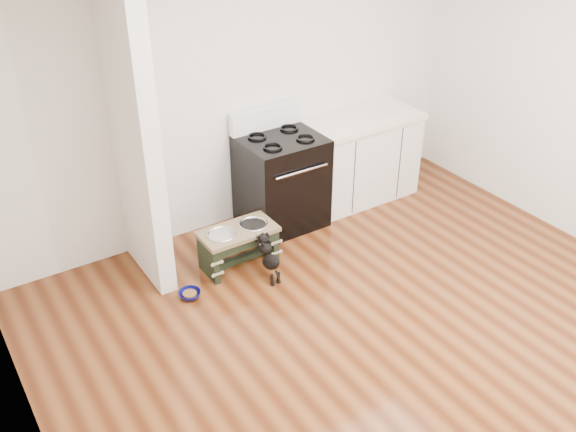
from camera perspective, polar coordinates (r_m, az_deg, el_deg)
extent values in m
plane|color=#461F0C|center=(5.01, 10.55, -12.20)|extent=(5.00, 5.00, 0.00)
plane|color=silver|center=(6.06, -4.45, 11.21)|extent=(5.00, 0.00, 5.00)
plane|color=silver|center=(3.25, -22.14, -10.61)|extent=(0.00, 5.00, 5.00)
cube|color=silver|center=(5.28, -13.60, 7.37)|extent=(0.15, 0.80, 2.70)
cube|color=black|center=(6.26, -0.59, 3.07)|extent=(0.76, 0.65, 0.92)
cube|color=black|center=(6.06, 0.99, 1.41)|extent=(0.58, 0.02, 0.50)
cylinder|color=silver|center=(5.88, 1.23, 3.97)|extent=(0.56, 0.02, 0.02)
cube|color=white|center=(6.23, -1.99, 8.70)|extent=(0.76, 0.08, 0.22)
torus|color=black|center=(5.86, -1.37, 6.17)|extent=(0.18, 0.18, 0.02)
torus|color=black|center=(6.03, 1.56, 6.94)|extent=(0.18, 0.18, 0.02)
torus|color=black|center=(6.07, -2.77, 7.09)|extent=(0.18, 0.18, 0.02)
torus|color=black|center=(6.25, 0.10, 7.82)|extent=(0.18, 0.18, 0.02)
cube|color=silver|center=(6.80, 6.31, 5.00)|extent=(1.20, 0.60, 0.86)
cube|color=beige|center=(6.62, 6.54, 8.54)|extent=(1.24, 0.64, 0.05)
cube|color=black|center=(6.80, 7.49, 1.30)|extent=(1.20, 0.06, 0.10)
cube|color=black|center=(5.67, -7.07, -3.84)|extent=(0.06, 0.33, 0.34)
cube|color=black|center=(5.91, -1.87, -2.06)|extent=(0.06, 0.33, 0.34)
cube|color=black|center=(5.60, -3.72, -2.58)|extent=(0.54, 0.03, 0.08)
cube|color=black|center=(5.85, -4.37, -3.85)|extent=(0.54, 0.06, 0.06)
cube|color=brown|center=(5.68, -4.49, -1.36)|extent=(0.69, 0.37, 0.04)
cylinder|color=silver|center=(5.62, -5.91, -1.82)|extent=(0.23, 0.23, 0.04)
cylinder|color=silver|center=(5.74, -3.10, -0.89)|extent=(0.23, 0.23, 0.04)
torus|color=silver|center=(5.61, -5.92, -1.62)|extent=(0.27, 0.27, 0.02)
torus|color=silver|center=(5.73, -3.10, -0.70)|extent=(0.27, 0.27, 0.02)
cylinder|color=black|center=(5.59, -1.44, -5.70)|extent=(0.03, 0.03, 0.10)
cylinder|color=black|center=(5.61, -0.87, -5.48)|extent=(0.03, 0.03, 0.10)
sphere|color=black|center=(5.60, -1.39, -6.08)|extent=(0.04, 0.04, 0.04)
sphere|color=black|center=(5.63, -0.81, -5.86)|extent=(0.04, 0.04, 0.04)
ellipsoid|color=black|center=(5.57, -1.53, -4.12)|extent=(0.12, 0.28, 0.25)
sphere|color=black|center=(5.57, -2.02, -2.85)|extent=(0.11, 0.11, 0.11)
sphere|color=black|center=(5.56, -2.21, -2.05)|extent=(0.10, 0.10, 0.10)
sphere|color=black|center=(5.59, -2.84, -1.83)|extent=(0.03, 0.03, 0.03)
sphere|color=black|center=(5.62, -2.28, -1.64)|extent=(0.03, 0.03, 0.03)
cylinder|color=black|center=(5.54, -0.93, -5.34)|extent=(0.02, 0.08, 0.09)
torus|color=#DD417D|center=(5.57, -2.13, -2.44)|extent=(0.09, 0.06, 0.09)
imported|color=#0C0C55|center=(5.52, -8.73, -6.91)|extent=(0.24, 0.24, 0.06)
cylinder|color=#5A3419|center=(5.52, -8.73, -6.88)|extent=(0.12, 0.12, 0.02)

